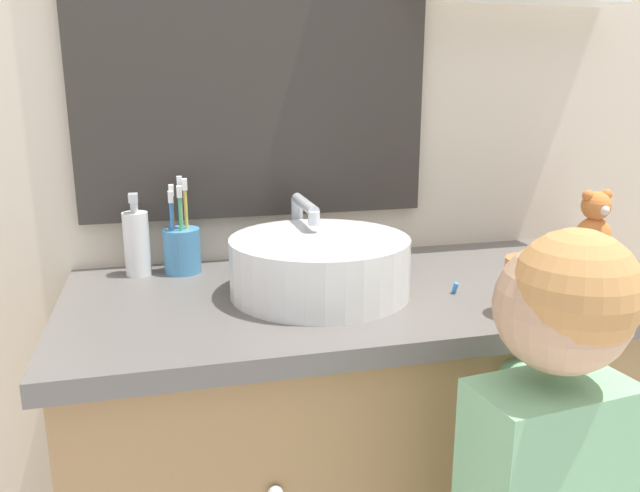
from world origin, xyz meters
TOP-DOWN VIEW (x-y plane):
  - wall_back at (0.01, 0.62)m, footprint 3.20×0.18m
  - vanity_counter at (0.00, 0.34)m, footprint 1.18×0.52m
  - sink_basin at (-0.14, 0.34)m, footprint 0.32×0.37m
  - toothbrush_holder at (-0.37, 0.53)m, footprint 0.07×0.07m
  - soap_dispenser at (-0.46, 0.53)m, footprint 0.05×0.05m
  - teddy_bear at (0.50, 0.42)m, footprint 0.08×0.07m
  - drinking_cup at (0.16, 0.14)m, footprint 0.07×0.07m

SIDE VIEW (x-z plane):
  - vanity_counter at x=0.00m, z-range 0.00..0.79m
  - drinking_cup at x=0.16m, z-range 0.79..0.89m
  - toothbrush_holder at x=-0.37m, z-range 0.75..0.94m
  - sink_basin at x=-0.14m, z-range 0.77..0.92m
  - soap_dispenser at x=-0.46m, z-range 0.78..0.94m
  - teddy_bear at x=0.50m, z-range 0.79..0.94m
  - wall_back at x=0.01m, z-range 0.03..2.53m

